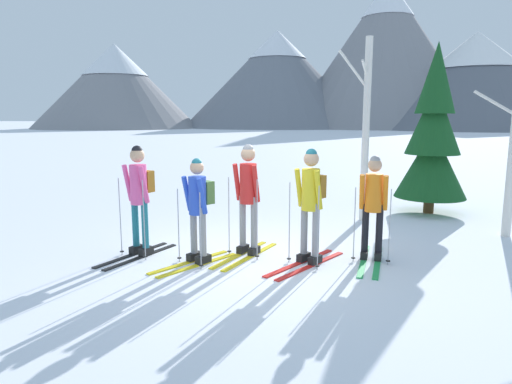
# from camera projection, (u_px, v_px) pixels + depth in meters

# --- Properties ---
(ground_plane) EXTENTS (400.00, 400.00, 0.00)m
(ground_plane) POSITION_uv_depth(u_px,v_px,m) (249.00, 259.00, 7.43)
(ground_plane) COLOR white
(skier_in_pink) EXTENTS (0.92, 1.62, 1.85)m
(skier_in_pink) POSITION_uv_depth(u_px,v_px,m) (139.00, 193.00, 7.52)
(skier_in_pink) COLOR black
(skier_in_pink) RESTS_ON ground
(skier_in_blue) EXTENTS (1.17, 1.47, 1.68)m
(skier_in_blue) POSITION_uv_depth(u_px,v_px,m) (198.00, 205.00, 7.12)
(skier_in_blue) COLOR yellow
(skier_in_blue) RESTS_ON ground
(skier_in_red) EXTENTS (0.93, 1.71, 1.87)m
(skier_in_red) POSITION_uv_depth(u_px,v_px,m) (248.00, 194.00, 7.52)
(skier_in_red) COLOR yellow
(skier_in_red) RESTS_ON ground
(skier_in_yellow) EXTENTS (1.24, 1.66, 1.83)m
(skier_in_yellow) POSITION_uv_depth(u_px,v_px,m) (311.00, 199.00, 7.07)
(skier_in_yellow) COLOR red
(skier_in_yellow) RESTS_ON ground
(skier_in_orange) EXTENTS (0.61, 1.75, 1.71)m
(skier_in_orange) POSITION_uv_depth(u_px,v_px,m) (373.00, 204.00, 7.25)
(skier_in_orange) COLOR green
(skier_in_orange) RESTS_ON ground
(pine_tree_near) EXTENTS (1.67, 1.67, 4.03)m
(pine_tree_near) POSITION_uv_depth(u_px,v_px,m) (433.00, 137.00, 10.72)
(pine_tree_near) COLOR #51381E
(pine_tree_near) RESTS_ON ground
(birch_tree_slender) EXTENTS (0.73, 0.51, 4.00)m
(birch_tree_slender) POSITION_uv_depth(u_px,v_px,m) (365.00, 128.00, 9.89)
(birch_tree_slender) COLOR silver
(birch_tree_slender) RESTS_ON ground
(mountain_ridge_distant) EXTENTS (104.45, 48.57, 29.02)m
(mountain_ridge_distant) POSITION_uv_depth(u_px,v_px,m) (338.00, 71.00, 90.10)
(mountain_ridge_distant) COLOR gray
(mountain_ridge_distant) RESTS_ON ground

